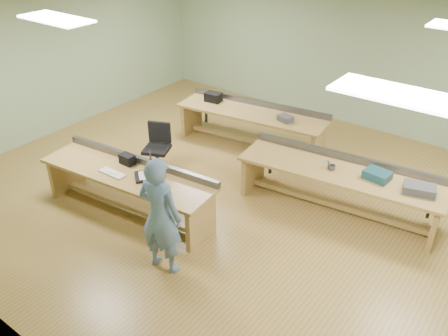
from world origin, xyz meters
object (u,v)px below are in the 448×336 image
at_px(parts_bin_grey, 419,189).
at_px(drinks_can, 327,165).
at_px(workbench_mid, 340,180).
at_px(mug, 332,168).
at_px(camera_bag, 127,159).
at_px(laptop_base, 144,176).
at_px(workbench_front, 129,182).
at_px(workbench_back, 252,120).
at_px(parts_bin_teal, 377,175).
at_px(person, 160,216).
at_px(task_chair, 158,155).

bearing_deg(parts_bin_grey, drinks_can, -174.09).
height_order(workbench_mid, mug, workbench_mid).
bearing_deg(drinks_can, camera_bag, -145.56).
height_order(laptop_base, mug, mug).
xyz_separation_m(workbench_front, drinks_can, (2.46, 1.99, 0.25)).
bearing_deg(workbench_back, laptop_base, -95.85).
height_order(workbench_front, workbench_mid, same).
height_order(workbench_mid, parts_bin_teal, parts_bin_teal).
distance_m(workbench_back, camera_bag, 3.04).
xyz_separation_m(camera_bag, parts_bin_grey, (4.04, 1.96, -0.02)).
xyz_separation_m(workbench_front, parts_bin_teal, (3.22, 2.14, 0.26)).
relative_size(workbench_front, mug, 27.83).
xyz_separation_m(person, parts_bin_teal, (1.87, 2.81, -0.05)).
xyz_separation_m(laptop_base, camera_bag, (-0.52, 0.15, 0.07)).
distance_m(laptop_base, parts_bin_teal, 3.58).
height_order(workbench_back, task_chair, task_chair).
bearing_deg(parts_bin_teal, mug, -166.17).
distance_m(workbench_mid, workbench_back, 2.67).
height_order(workbench_front, mug, workbench_front).
bearing_deg(camera_bag, drinks_can, 35.71).
height_order(mug, drinks_can, drinks_can).
distance_m(workbench_back, drinks_can, 2.53).
bearing_deg(drinks_can, workbench_front, -141.00).
height_order(workbench_back, mug, workbench_back).
height_order(workbench_back, laptop_base, workbench_back).
bearing_deg(task_chair, drinks_can, -9.56).
bearing_deg(laptop_base, workbench_front, -135.12).
height_order(workbench_mid, person, person).
relative_size(parts_bin_grey, drinks_can, 3.70).
bearing_deg(camera_bag, person, -27.48).
distance_m(task_chair, mug, 3.21).
bearing_deg(camera_bag, parts_bin_teal, 31.28).
relative_size(workbench_back, drinks_can, 25.83).
distance_m(workbench_mid, parts_bin_teal, 0.62).
height_order(workbench_front, laptop_base, workbench_front).
bearing_deg(laptop_base, mug, 80.97).
relative_size(camera_bag, parts_bin_grey, 0.54).
bearing_deg(task_chair, person, -68.88).
relative_size(parts_bin_grey, mug, 4.11).
height_order(person, laptop_base, person).
xyz_separation_m(person, parts_bin_grey, (2.51, 2.80, -0.05)).
bearing_deg(drinks_can, workbench_mid, 21.46).
distance_m(parts_bin_grey, drinks_can, 1.40).
relative_size(task_chair, mug, 8.56).
height_order(workbench_back, camera_bag, camera_bag).
bearing_deg(task_chair, parts_bin_teal, -10.17).
bearing_deg(parts_bin_grey, workbench_mid, -176.92).
height_order(laptop_base, parts_bin_teal, parts_bin_teal).
relative_size(workbench_back, parts_bin_teal, 8.29).
xyz_separation_m(workbench_mid, task_chair, (-3.20, -0.85, -0.22)).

